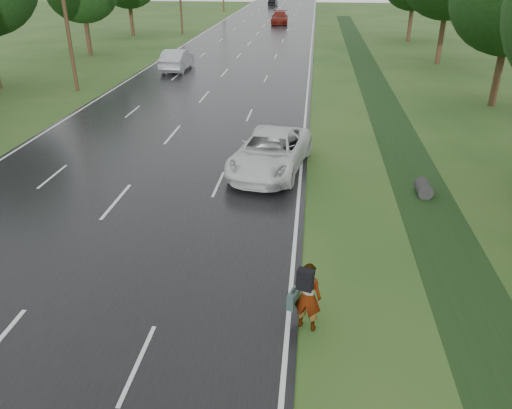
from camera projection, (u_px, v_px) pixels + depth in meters
name	position (u px, v px, depth m)	size (l,w,h in m)	color
road	(246.00, 48.00, 51.62)	(14.00, 180.00, 0.04)	black
edge_stripe_east	(311.00, 49.00, 50.93)	(0.12, 180.00, 0.01)	silver
edge_stripe_west	(182.00, 46.00, 52.29)	(0.12, 180.00, 0.01)	silver
center_line	(246.00, 47.00, 51.61)	(0.12, 180.00, 0.01)	silver
drainage_ditch	(393.00, 126.00, 26.98)	(2.20, 120.00, 0.56)	black
utility_pole_mid	(65.00, 11.00, 32.42)	(1.60, 0.26, 10.00)	#392B17
pedestrian	(307.00, 295.00, 11.84)	(0.89, 0.90, 1.84)	#A5998C
white_pickup	(270.00, 152.00, 21.02)	(2.69, 5.83, 1.62)	silver
silver_sedan	(177.00, 60.00, 40.56)	(1.76, 5.06, 1.67)	#9A9EA3
far_car_red	(280.00, 18.00, 70.62)	(2.32, 5.72, 1.66)	maroon
far_car_dark	(273.00, 3.00, 98.26)	(1.43, 4.11, 1.35)	black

